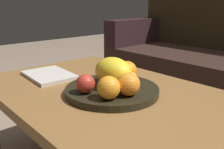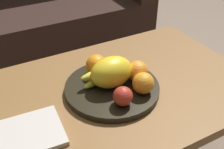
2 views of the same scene
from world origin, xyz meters
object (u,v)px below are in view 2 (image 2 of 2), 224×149
at_px(couch, 23,18).
at_px(banana_bunch, 101,75).
at_px(fruit_bowl, 112,88).
at_px(melon_large_front, 111,72).
at_px(orange_front, 137,71).
at_px(apple_front, 123,96).
at_px(orange_right, 96,65).
at_px(magazine, 22,136).
at_px(coffee_table, 109,99).
at_px(orange_left, 143,83).

relative_size(couch, banana_bunch, 9.87).
xyz_separation_m(fruit_bowl, melon_large_front, (0.00, 0.01, 0.07)).
bearing_deg(fruit_bowl, orange_front, -8.35).
bearing_deg(apple_front, fruit_bowl, 80.70).
xyz_separation_m(fruit_bowl, orange_right, (-0.02, 0.10, 0.05)).
relative_size(fruit_bowl, magazine, 1.42).
bearing_deg(coffee_table, magazine, -167.19).
distance_m(couch, magazine, 1.26).
xyz_separation_m(banana_bunch, magazine, (-0.33, -0.12, -0.04)).
bearing_deg(apple_front, orange_right, 89.66).
bearing_deg(magazine, orange_front, 11.18).
bearing_deg(orange_front, orange_left, -106.43).
relative_size(couch, melon_large_front, 10.50).
bearing_deg(melon_large_front, couch, 94.15).
bearing_deg(coffee_table, apple_front, -94.68).
height_order(fruit_bowl, melon_large_front, melon_large_front).
distance_m(coffee_table, banana_bunch, 0.11).
distance_m(coffee_table, melon_large_front, 0.13).
bearing_deg(fruit_bowl, coffee_table, 148.82).
xyz_separation_m(coffee_table, orange_front, (0.11, -0.02, 0.11)).
height_order(apple_front, magazine, apple_front).
xyz_separation_m(orange_front, banana_bunch, (-0.12, 0.06, -0.01)).
bearing_deg(melon_large_front, apple_front, -99.24).
distance_m(apple_front, magazine, 0.34).
height_order(coffee_table, magazine, magazine).
bearing_deg(orange_right, banana_bunch, -97.73).
relative_size(melon_large_front, magazine, 0.65).
relative_size(orange_left, apple_front, 1.15).
distance_m(orange_right, apple_front, 0.21).
xyz_separation_m(coffee_table, orange_left, (0.09, -0.09, 0.11)).
distance_m(coffee_table, apple_front, 0.15).
relative_size(couch, apple_front, 24.84).
bearing_deg(coffee_table, orange_left, -46.18).
distance_m(orange_right, banana_bunch, 0.05).
xyz_separation_m(orange_right, banana_bunch, (-0.01, -0.05, -0.01)).
bearing_deg(apple_front, coffee_table, 85.32).
height_order(orange_right, apple_front, orange_right).
height_order(couch, fruit_bowl, couch).
distance_m(melon_large_front, banana_bunch, 0.06).
xyz_separation_m(coffee_table, melon_large_front, (0.01, 0.00, 0.13)).
height_order(melon_large_front, orange_front, melon_large_front).
xyz_separation_m(coffee_table, magazine, (-0.35, -0.08, 0.05)).
height_order(fruit_bowl, orange_left, orange_left).
xyz_separation_m(orange_left, banana_bunch, (-0.10, 0.13, -0.01)).
bearing_deg(banana_bunch, orange_left, -52.64).
height_order(orange_front, orange_right, orange_right).
bearing_deg(orange_right, orange_front, -43.57).
distance_m(couch, fruit_bowl, 1.16).
xyz_separation_m(couch, magazine, (-0.27, -1.22, 0.14)).
bearing_deg(orange_left, coffee_table, 133.82).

